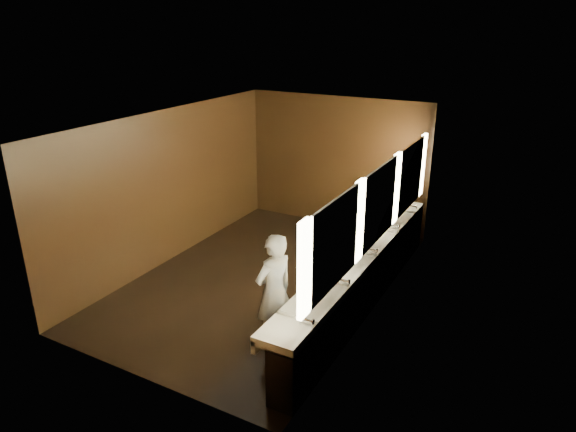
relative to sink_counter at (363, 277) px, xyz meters
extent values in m
plane|color=black|center=(-1.79, 0.00, -0.50)|extent=(6.00, 6.00, 0.00)
cube|color=#2D2D2B|center=(-1.79, 0.00, 2.30)|extent=(4.00, 6.00, 0.02)
cube|color=black|center=(-1.79, 3.00, 0.90)|extent=(4.00, 0.02, 2.80)
cube|color=black|center=(-1.79, -3.00, 0.90)|extent=(4.00, 0.02, 2.80)
cube|color=black|center=(-3.79, 0.00, 0.90)|extent=(0.02, 6.00, 2.80)
cube|color=black|center=(0.21, 0.00, 0.90)|extent=(0.02, 6.00, 2.80)
cube|color=black|center=(0.03, 0.00, -0.09)|extent=(0.36, 5.40, 0.81)
cube|color=white|center=(-0.07, 0.00, 0.35)|extent=(0.55, 5.40, 0.12)
cube|color=white|center=(-0.31, 0.00, 0.27)|extent=(0.06, 5.40, 0.18)
cylinder|color=silver|center=(0.12, -2.20, 0.49)|extent=(0.18, 0.04, 0.04)
cylinder|color=silver|center=(0.12, -1.10, 0.49)|extent=(0.18, 0.04, 0.04)
cylinder|color=silver|center=(0.12, 0.00, 0.49)|extent=(0.18, 0.04, 0.04)
cylinder|color=silver|center=(0.12, 1.10, 0.49)|extent=(0.18, 0.04, 0.04)
cylinder|color=silver|center=(0.12, 2.20, 0.49)|extent=(0.18, 0.04, 0.04)
cube|color=#FFF1BC|center=(0.18, -2.40, 1.25)|extent=(0.06, 0.22, 1.15)
cube|color=white|center=(0.19, -1.60, 1.25)|extent=(0.03, 1.32, 1.15)
cube|color=#FFF1BC|center=(0.18, -0.80, 1.25)|extent=(0.06, 0.23, 1.15)
cube|color=white|center=(0.19, 0.00, 1.25)|extent=(0.03, 1.32, 1.15)
cube|color=#FFF1BC|center=(0.18, 0.80, 1.25)|extent=(0.06, 0.23, 1.15)
cube|color=white|center=(0.19, 1.60, 1.25)|extent=(0.03, 1.32, 1.15)
cube|color=#FFF1BC|center=(0.18, 2.40, 1.25)|extent=(0.06, 0.22, 1.15)
imported|color=#7D93BA|center=(-0.68, -1.58, 0.34)|extent=(0.58, 0.71, 1.68)
cylinder|color=black|center=(-0.22, -0.93, -0.20)|extent=(0.49, 0.49, 0.60)
camera|label=1|loc=(2.38, -6.81, 3.78)|focal=32.00mm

